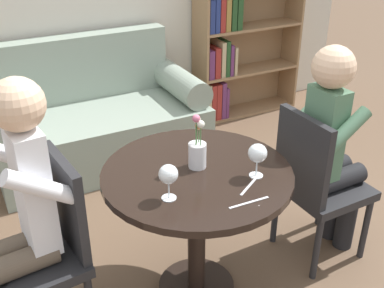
{
  "coord_description": "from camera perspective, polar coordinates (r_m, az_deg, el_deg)",
  "views": [
    {
      "loc": [
        -0.91,
        -1.68,
        1.88
      ],
      "look_at": [
        0.0,
        0.05,
        0.85
      ],
      "focal_mm": 45.0,
      "sensor_mm": 36.0,
      "label": 1
    }
  ],
  "objects": [
    {
      "name": "chair_right",
      "position": [
        2.69,
        14.45,
        -4.24
      ],
      "size": [
        0.43,
        0.43,
        0.9
      ],
      "rotation": [
        0.0,
        0.0,
        1.59
      ],
      "color": "#232326",
      "rests_on": "ground_plane"
    },
    {
      "name": "couch",
      "position": [
        3.76,
        -11.09,
        2.63
      ],
      "size": [
        1.56,
        0.8,
        0.92
      ],
      "color": "gray",
      "rests_on": "ground_plane"
    },
    {
      "name": "bookshelf_right",
      "position": [
        4.41,
        4.85,
        11.07
      ],
      "size": [
        1.0,
        0.28,
        1.23
      ],
      "color": "#93704C",
      "rests_on": "ground_plane"
    },
    {
      "name": "wine_glass_right",
      "position": [
        2.16,
        7.77,
        -1.2
      ],
      "size": [
        0.09,
        0.09,
        0.16
      ],
      "color": "white",
      "rests_on": "round_table"
    },
    {
      "name": "person_right",
      "position": [
        2.66,
        16.27,
        -0.45
      ],
      "size": [
        0.42,
        0.35,
        1.24
      ],
      "rotation": [
        0.0,
        0.0,
        1.59
      ],
      "color": "black",
      "rests_on": "ground_plane"
    },
    {
      "name": "ground_plane",
      "position": [
        2.68,
        0.52,
        -16.67
      ],
      "size": [
        16.0,
        16.0,
        0.0
      ],
      "primitive_type": "plane",
      "color": "brown"
    },
    {
      "name": "round_table",
      "position": [
        2.32,
        0.58,
        -6.5
      ],
      "size": [
        0.9,
        0.9,
        0.73
      ],
      "color": "black",
      "rests_on": "ground_plane"
    },
    {
      "name": "wine_glass_left",
      "position": [
        1.99,
        -2.82,
        -3.72
      ],
      "size": [
        0.08,
        0.08,
        0.16
      ],
      "color": "white",
      "rests_on": "round_table"
    },
    {
      "name": "flower_vase",
      "position": [
        2.23,
        0.65,
        -0.65
      ],
      "size": [
        0.08,
        0.08,
        0.27
      ],
      "color": "silver",
      "rests_on": "round_table"
    },
    {
      "name": "chair_left",
      "position": [
        2.27,
        -16.9,
        -11.38
      ],
      "size": [
        0.46,
        0.46,
        0.9
      ],
      "rotation": [
        0.0,
        0.0,
        -1.47
      ],
      "color": "#232326",
      "rests_on": "ground_plane"
    },
    {
      "name": "knife_left_setting",
      "position": [
        2.15,
        6.9,
        -4.83
      ],
      "size": [
        0.17,
        0.11,
        0.0
      ],
      "color": "silver",
      "rests_on": "round_table"
    },
    {
      "name": "person_left",
      "position": [
        2.13,
        -19.76,
        -8.02
      ],
      "size": [
        0.44,
        0.37,
        1.28
      ],
      "rotation": [
        0.0,
        0.0,
        -1.47
      ],
      "color": "brown",
      "rests_on": "ground_plane"
    },
    {
      "name": "fork_left_setting",
      "position": [
        2.03,
        6.78,
        -6.9
      ],
      "size": [
        0.19,
        0.02,
        0.0
      ],
      "color": "silver",
      "rests_on": "round_table"
    }
  ]
}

